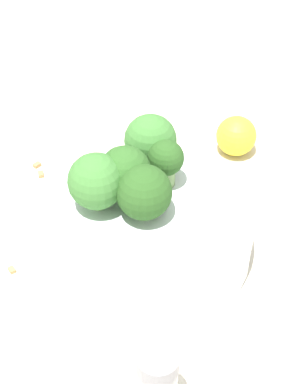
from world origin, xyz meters
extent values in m
plane|color=beige|center=(0.00, 0.00, 0.00)|extent=(3.00, 3.00, 0.00)
cylinder|color=silver|center=(0.00, 0.00, 0.02)|extent=(0.21, 0.21, 0.05)
cylinder|color=#7A9E5B|center=(0.00, -0.03, 0.06)|extent=(0.02, 0.02, 0.02)
sphere|color=#2D5B23|center=(0.00, -0.03, 0.08)|extent=(0.05, 0.05, 0.05)
cylinder|color=#7A9E5B|center=(-0.04, -0.02, 0.06)|extent=(0.02, 0.02, 0.03)
sphere|color=#28511E|center=(-0.04, -0.02, 0.08)|extent=(0.04, 0.04, 0.04)
cylinder|color=#84AD66|center=(0.00, 0.00, 0.06)|extent=(0.02, 0.02, 0.02)
sphere|color=#28511E|center=(0.00, 0.00, 0.08)|extent=(0.05, 0.05, 0.05)
cylinder|color=#8EB770|center=(-0.05, -0.06, 0.06)|extent=(0.02, 0.02, 0.02)
sphere|color=#3D7533|center=(-0.05, -0.06, 0.08)|extent=(0.05, 0.05, 0.05)
cylinder|color=#84AD66|center=(0.03, -0.04, 0.06)|extent=(0.02, 0.02, 0.02)
sphere|color=#3D7533|center=(0.03, -0.04, 0.08)|extent=(0.05, 0.05, 0.05)
cylinder|color=gray|center=(0.09, 0.14, 0.06)|extent=(0.03, 0.03, 0.02)
sphere|color=yellow|center=(-0.18, -0.06, 0.02)|extent=(0.05, 0.05, 0.05)
cube|color=#AD7F4C|center=(0.03, -0.18, 0.00)|extent=(0.01, 0.01, 0.01)
cube|color=#AD7F4C|center=(0.12, -0.05, 0.00)|extent=(0.01, 0.01, 0.01)
cube|color=#AD7F4C|center=(0.03, -0.16, 0.00)|extent=(0.01, 0.01, 0.01)
camera|label=1|loc=(0.25, 0.35, 0.47)|focal=60.00mm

